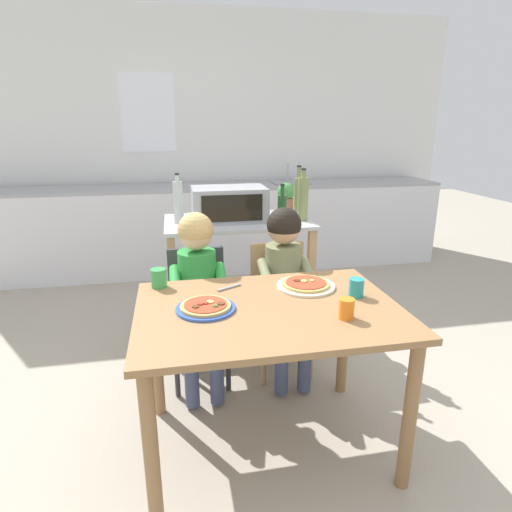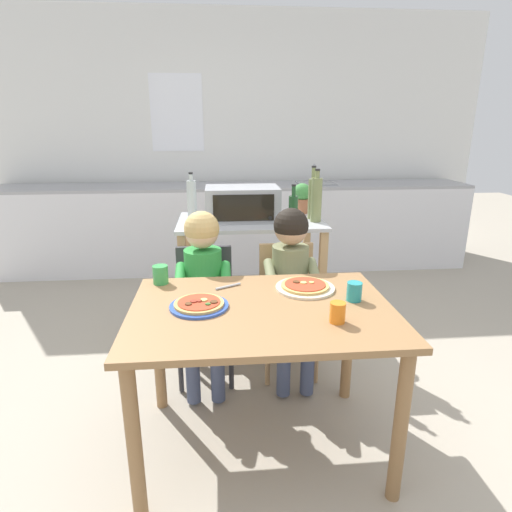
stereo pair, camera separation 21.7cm
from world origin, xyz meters
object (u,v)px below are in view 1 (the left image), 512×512
Objects in this scene: child_in_olive_shirt at (285,272)px; drinking_cup_teal at (356,288)px; dining_chair_left at (198,306)px; bottle_tall_green_wine at (298,197)px; potted_herb_plant at (286,196)px; bottle_slim_sauce at (178,202)px; bottle_dark_olive_oil at (282,210)px; dining_table at (269,329)px; dining_chair_right at (280,298)px; pizza_plate_blue_rimmed at (206,307)px; toaster_oven at (229,204)px; child_in_green_shirt at (198,280)px; pizza_plate_cream at (306,285)px; drinking_cup_green at (159,278)px; kitchen_island_cart at (238,260)px; serving_spoon at (229,287)px; drinking_cup_orange at (346,309)px.

drinking_cup_teal is at bearing -70.46° from child_in_olive_shirt.
bottle_tall_green_wine is at bearing 32.57° from dining_chair_left.
potted_herb_plant is 0.21× the size of child_in_olive_shirt.
bottle_slim_sauce reaches higher than drinking_cup_teal.
potted_herb_plant is (0.15, 0.45, 0.01)m from bottle_dark_olive_oil.
potted_herb_plant is 0.19× the size of dining_table.
bottle_slim_sauce reaches higher than dining_chair_right.
pizza_plate_blue_rimmed is (-0.52, -0.69, 0.29)m from dining_chair_right.
dining_chair_right is (-0.06, -0.23, -0.53)m from bottle_dark_olive_oil.
dining_chair_left is (-0.27, -0.49, -0.53)m from toaster_oven.
child_in_olive_shirt is 0.60m from drinking_cup_teal.
child_in_olive_shirt is (0.26, -0.58, -0.32)m from toaster_oven.
child_in_green_shirt is 3.56× the size of pizza_plate_cream.
child_in_olive_shirt is at bearing -10.28° from dining_chair_left.
drinking_cup_teal is (0.93, -0.31, -0.00)m from drinking_cup_green.
pizza_plate_cream is at bearing -78.50° from kitchen_island_cart.
potted_herb_plant is at bearing 27.28° from kitchen_island_cart.
dining_chair_left is 0.54m from serving_spoon.
dining_table is at bearing -139.37° from pizza_plate_cream.
bottle_tall_green_wine is at bearing 82.34° from drinking_cup_orange.
child_in_olive_shirt reaches higher than pizza_plate_blue_rimmed.
serving_spoon is at bearing -123.11° from bottle_dark_olive_oil.
kitchen_island_cart is 0.42m from toaster_oven.
child_in_olive_shirt reaches higher than drinking_cup_teal.
potted_herb_plant is at bearing 48.07° from child_in_green_shirt.
bottle_dark_olive_oil is (0.66, -0.22, -0.04)m from bottle_slim_sauce.
bottle_tall_green_wine is 0.30m from bottle_dark_olive_oil.
dining_chair_left is at bearing -157.05° from bottle_dark_olive_oil.
child_in_green_shirt is 7.52× the size of serving_spoon.
child_in_olive_shirt is at bearing 109.54° from drinking_cup_teal.
drinking_cup_green is at bearing 168.85° from pizza_plate_cream.
dining_table is at bearing -89.17° from toaster_oven.
bottle_slim_sauce is at bearing 103.56° from serving_spoon.
drinking_cup_teal is at bearing 5.34° from dining_table.
pizza_plate_cream is (0.52, -0.49, 0.29)m from dining_chair_left.
drinking_cup_orange is 0.63× the size of serving_spoon.
potted_herb_plant reaches higher than dining_chair_right.
kitchen_island_cart is 1.25× the size of dining_chair_right.
bottle_dark_olive_oil is 0.94× the size of pizza_plate_cream.
drinking_cup_teal is (0.14, 0.22, 0.00)m from drinking_cup_orange.
dining_chair_left is at bearing 59.02° from drinking_cup_green.
child_in_green_shirt is 0.91m from drinking_cup_teal.
dining_table is at bearing -174.66° from drinking_cup_teal.
drinking_cup_green reaches higher than drinking_cup_orange.
dining_table is 0.47m from drinking_cup_teal.
potted_herb_plant is at bearing 75.29° from child_in_olive_shirt.
bottle_tall_green_wine reaches higher than dining_chair_right.
kitchen_island_cart is at bearing 88.07° from dining_table.
pizza_plate_cream is at bearing -57.85° from bottle_slim_sauce.
drinking_cup_green reaches higher than serving_spoon.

